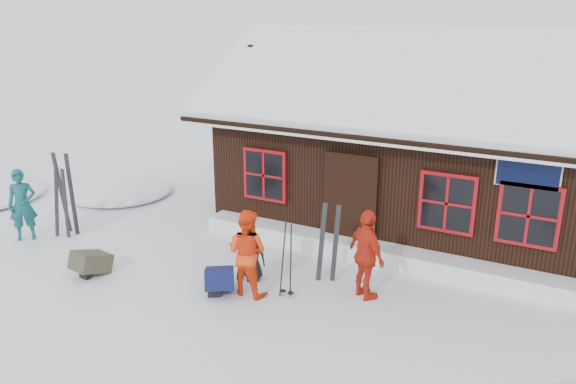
% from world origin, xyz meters
% --- Properties ---
extents(ground, '(120.00, 120.00, 0.00)m').
position_xyz_m(ground, '(0.00, 0.00, 0.00)').
color(ground, white).
rests_on(ground, ground).
extents(mountain_hut, '(8.90, 6.09, 4.42)m').
position_xyz_m(mountain_hut, '(1.50, 4.98, 1.58)').
color(mountain_hut, black).
rests_on(mountain_hut, ground).
extents(snow_drift, '(7.60, 0.60, 0.35)m').
position_xyz_m(snow_drift, '(1.50, 2.25, 0.17)').
color(snow_drift, white).
rests_on(snow_drift, ground).
extents(snow_mounds, '(20.60, 13.20, 0.48)m').
position_xyz_m(snow_mounds, '(1.65, 1.86, 0.00)').
color(snow_mounds, white).
rests_on(snow_mounds, ground).
extents(skier_teal, '(0.66, 0.67, 1.56)m').
position_xyz_m(skier_teal, '(-5.50, -0.31, 0.78)').
color(skier_teal, '#125157').
rests_on(skier_teal, ground).
extents(skier_orange_left, '(0.76, 0.59, 1.54)m').
position_xyz_m(skier_orange_left, '(0.05, -0.12, 0.77)').
color(skier_orange_left, '#F23D11').
rests_on(skier_orange_left, ground).
extents(skier_orange_right, '(0.98, 0.86, 1.59)m').
position_xyz_m(skier_orange_right, '(1.91, 0.70, 0.80)').
color(skier_orange_right, red).
rests_on(skier_orange_right, ground).
extents(skier_crouched, '(0.53, 0.46, 0.91)m').
position_xyz_m(skier_crouched, '(-0.15, 0.39, 0.46)').
color(skier_crouched, black).
rests_on(skier_crouched, ground).
extents(ski_pair_left, '(0.51, 0.11, 1.64)m').
position_xyz_m(ski_pair_left, '(-4.84, 0.14, 0.77)').
color(ski_pair_left, black).
rests_on(ski_pair_left, ground).
extents(ski_pair_mid, '(0.57, 0.12, 1.86)m').
position_xyz_m(ski_pair_mid, '(-4.98, 0.43, 0.88)').
color(ski_pair_mid, black).
rests_on(ski_pair_mid, ground).
extents(ski_pair_right, '(0.43, 0.15, 1.55)m').
position_xyz_m(ski_pair_right, '(1.08, 0.97, 0.72)').
color(ski_pair_right, black).
rests_on(ski_pair_right, ground).
extents(ski_poles, '(0.25, 0.13, 1.42)m').
position_xyz_m(ski_poles, '(0.70, 0.10, 0.67)').
color(ski_poles, black).
rests_on(ski_poles, ground).
extents(backpack_blue, '(0.77, 0.82, 0.36)m').
position_xyz_m(backpack_blue, '(-0.40, -0.33, 0.18)').
color(backpack_blue, '#101645').
rests_on(backpack_blue, ground).
extents(backpack_olive, '(0.56, 0.70, 0.35)m').
position_xyz_m(backpack_olive, '(-2.92, -0.90, 0.17)').
color(backpack_olive, '#403D2E').
rests_on(backpack_olive, ground).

